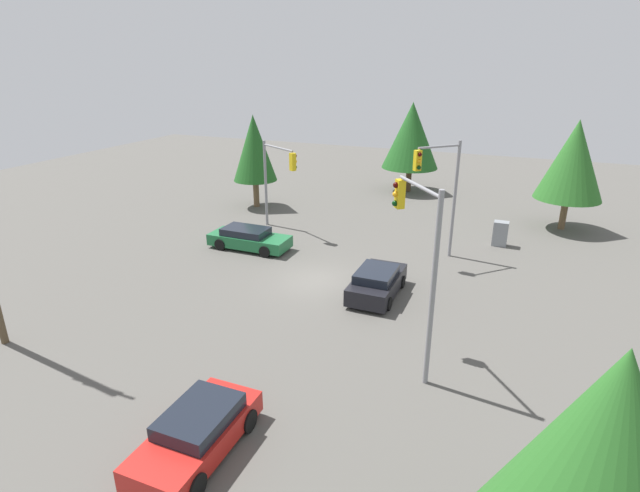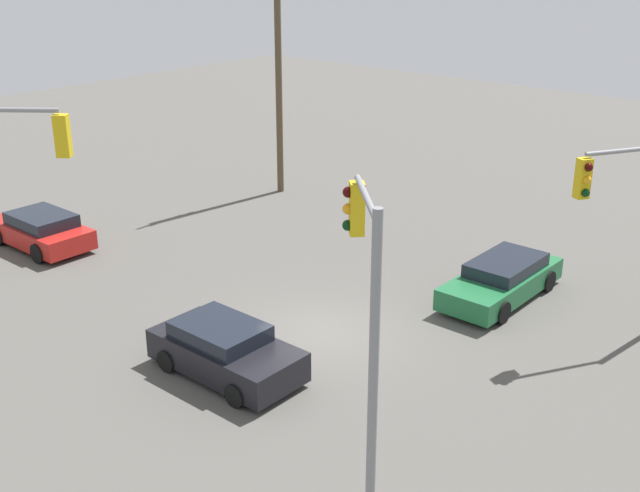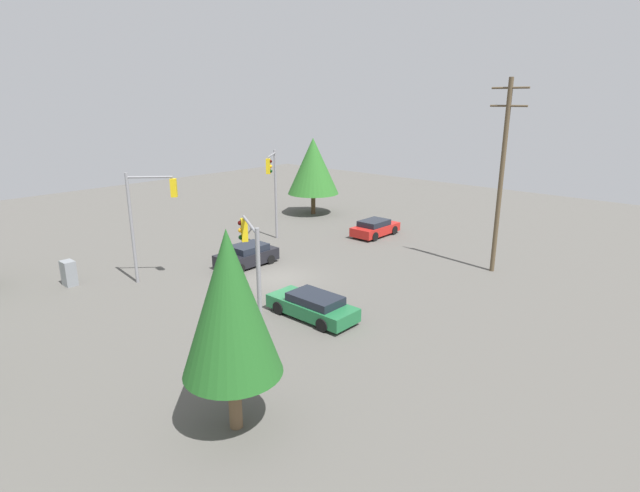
% 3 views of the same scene
% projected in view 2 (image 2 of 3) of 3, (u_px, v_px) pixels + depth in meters
% --- Properties ---
extents(ground_plane, '(80.00, 80.00, 0.00)m').
position_uv_depth(ground_plane, '(318.00, 334.00, 22.71)').
color(ground_plane, '#54514C').
extents(sedan_dark, '(2.02, 4.10, 1.37)m').
position_uv_depth(sedan_dark, '(225.00, 350.00, 20.43)').
color(sedan_dark, black).
rests_on(sedan_dark, ground_plane).
extents(sedan_green, '(4.79, 1.96, 1.25)m').
position_uv_depth(sedan_green, '(502.00, 279.00, 24.74)').
color(sedan_green, '#1E6638').
rests_on(sedan_green, ground_plane).
extents(sedan_red, '(2.03, 4.27, 1.31)m').
position_uv_depth(sedan_red, '(41.00, 230.00, 28.80)').
color(sedan_red, red).
rests_on(sedan_red, ground_plane).
extents(traffic_signal_main, '(2.11, 2.15, 6.53)m').
position_uv_depth(traffic_signal_main, '(366.00, 303.00, 14.42)').
color(traffic_signal_main, gray).
rests_on(traffic_signal_main, ground_plane).
extents(traffic_signal_aux, '(3.09, 1.92, 5.65)m').
position_uv_depth(traffic_signal_aux, '(638.00, 205.00, 21.27)').
color(traffic_signal_aux, gray).
rests_on(traffic_signal_aux, ground_plane).
extents(utility_pole_tall, '(2.20, 0.28, 11.71)m').
position_uv_depth(utility_pole_tall, '(278.00, 48.00, 33.09)').
color(utility_pole_tall, brown).
rests_on(utility_pole_tall, ground_plane).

